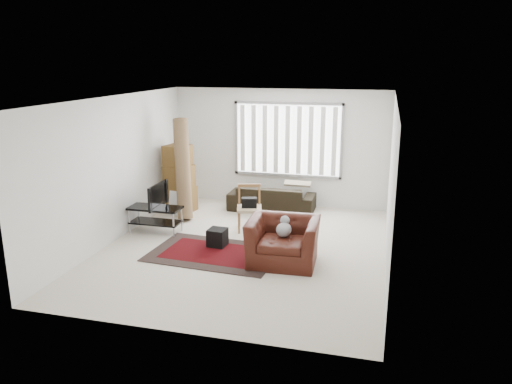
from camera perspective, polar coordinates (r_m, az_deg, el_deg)
room at (r=9.15m, az=-0.30°, el=4.99°), size 6.00×6.02×2.71m
persian_rug at (r=8.95m, az=-4.79°, el=-6.97°), size 2.32×1.63×0.02m
tv_stand at (r=10.08m, az=-11.43°, el=-2.48°), size 1.04×0.47×0.52m
tv at (r=9.97m, az=-11.54°, el=-0.36°), size 0.11×0.84×0.48m
subwoofer at (r=9.21m, az=-4.43°, el=-5.18°), size 0.34×0.34×0.32m
moving_boxes at (r=11.30m, az=-8.77°, el=1.26°), size 0.71×0.66×1.50m
white_flatpack at (r=11.08m, az=-8.79°, el=-1.12°), size 0.51×0.28×0.62m
rolled_rug at (r=10.79m, az=-8.36°, el=2.66°), size 0.69×0.96×2.15m
sofa at (r=11.32m, az=1.82°, el=-0.26°), size 1.94×0.84×0.75m
side_chair at (r=9.97m, az=-0.77°, el=-1.62°), size 0.60×0.60×0.91m
armchair at (r=8.42m, az=3.13°, el=-5.27°), size 1.22×1.07×0.87m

